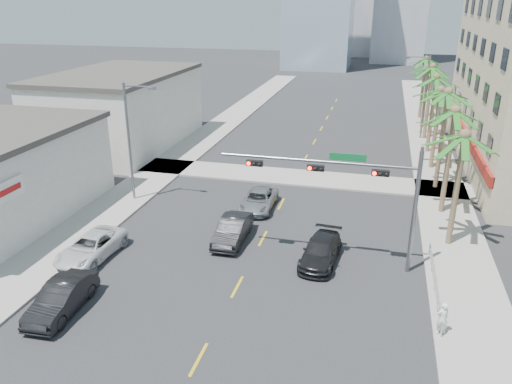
# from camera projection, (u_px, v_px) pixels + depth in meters

# --- Properties ---
(ground) EXTENTS (260.00, 260.00, 0.00)m
(ground) POSITION_uv_depth(u_px,v_px,m) (213.00, 332.00, 23.47)
(ground) COLOR #262628
(ground) RESTS_ON ground
(sidewalk_right) EXTENTS (4.00, 120.00, 0.15)m
(sidewalk_right) POSITION_uv_depth(u_px,v_px,m) (443.00, 198.00, 38.75)
(sidewalk_right) COLOR gray
(sidewalk_right) RESTS_ON ground
(sidewalk_left) EXTENTS (4.00, 120.00, 0.15)m
(sidewalk_left) POSITION_uv_depth(u_px,v_px,m) (158.00, 173.00, 44.23)
(sidewalk_left) COLOR gray
(sidewalk_left) RESTS_ON ground
(sidewalk_cross) EXTENTS (80.00, 4.00, 0.15)m
(sidewalk_cross) POSITION_uv_depth(u_px,v_px,m) (295.00, 177.00, 43.29)
(sidewalk_cross) COLOR gray
(sidewalk_cross) RESTS_ON ground
(building_left_far) EXTENTS (11.00, 18.00, 7.20)m
(building_left_far) POSITION_uv_depth(u_px,v_px,m) (121.00, 111.00, 51.88)
(building_left_far) COLOR beige
(building_left_far) RESTS_ON ground
(traffic_signal_mast) EXTENTS (11.12, 0.54, 7.20)m
(traffic_signal_mast) POSITION_uv_depth(u_px,v_px,m) (357.00, 184.00, 27.47)
(traffic_signal_mast) COLOR slate
(traffic_signal_mast) RESTS_ON ground
(palm_tree_0) EXTENTS (4.80, 4.80, 7.80)m
(palm_tree_0) POSITION_uv_depth(u_px,v_px,m) (465.00, 137.00, 29.06)
(palm_tree_0) COLOR brown
(palm_tree_0) RESTS_ON ground
(palm_tree_1) EXTENTS (4.80, 4.80, 8.16)m
(palm_tree_1) POSITION_uv_depth(u_px,v_px,m) (455.00, 112.00, 33.62)
(palm_tree_1) COLOR brown
(palm_tree_1) RESTS_ON ground
(palm_tree_2) EXTENTS (4.80, 4.80, 8.52)m
(palm_tree_2) POSITION_uv_depth(u_px,v_px,m) (448.00, 94.00, 38.19)
(palm_tree_2) COLOR brown
(palm_tree_2) RESTS_ON ground
(palm_tree_3) EXTENTS (4.80, 4.80, 7.80)m
(palm_tree_3) POSITION_uv_depth(u_px,v_px,m) (441.00, 91.00, 43.14)
(palm_tree_3) COLOR brown
(palm_tree_3) RESTS_ON ground
(palm_tree_4) EXTENTS (4.80, 4.80, 8.16)m
(palm_tree_4) POSITION_uv_depth(u_px,v_px,m) (436.00, 78.00, 47.70)
(palm_tree_4) COLOR brown
(palm_tree_4) RESTS_ON ground
(palm_tree_5) EXTENTS (4.80, 4.80, 8.52)m
(palm_tree_5) POSITION_uv_depth(u_px,v_px,m) (433.00, 67.00, 52.27)
(palm_tree_5) COLOR brown
(palm_tree_5) RESTS_ON ground
(palm_tree_6) EXTENTS (4.80, 4.80, 7.80)m
(palm_tree_6) POSITION_uv_depth(u_px,v_px,m) (429.00, 68.00, 57.21)
(palm_tree_6) COLOR brown
(palm_tree_6) RESTS_ON ground
(palm_tree_7) EXTENTS (4.80, 4.80, 8.16)m
(palm_tree_7) POSITION_uv_depth(u_px,v_px,m) (426.00, 60.00, 61.78)
(palm_tree_7) COLOR brown
(palm_tree_7) RESTS_ON ground
(streetlight_left) EXTENTS (2.55, 0.25, 9.00)m
(streetlight_left) POSITION_uv_depth(u_px,v_px,m) (131.00, 137.00, 36.77)
(streetlight_left) COLOR slate
(streetlight_left) RESTS_ON ground
(streetlight_right) EXTENTS (2.55, 0.25, 9.00)m
(streetlight_right) POSITION_uv_depth(u_px,v_px,m) (424.00, 93.00, 53.40)
(streetlight_right) COLOR slate
(streetlight_right) RESTS_ON ground
(guardrail) EXTENTS (0.08, 8.08, 1.00)m
(guardrail) POSITION_uv_depth(u_px,v_px,m) (435.00, 282.00, 26.28)
(guardrail) COLOR silver
(guardrail) RESTS_ON ground
(car_parked_mid) EXTENTS (1.85, 4.77, 1.55)m
(car_parked_mid) POSITION_uv_depth(u_px,v_px,m) (62.00, 298.00, 24.69)
(car_parked_mid) COLOR black
(car_parked_mid) RESTS_ON ground
(car_parked_far) EXTENTS (2.64, 5.25, 1.42)m
(car_parked_far) POSITION_uv_depth(u_px,v_px,m) (91.00, 247.00, 29.86)
(car_parked_far) COLOR silver
(car_parked_far) RESTS_ON ground
(car_lane_left) EXTENTS (1.69, 4.72, 1.55)m
(car_lane_left) POSITION_uv_depth(u_px,v_px,m) (233.00, 230.00, 31.93)
(car_lane_left) COLOR black
(car_lane_left) RESTS_ON ground
(car_lane_center) EXTENTS (2.34, 4.92, 1.36)m
(car_lane_center) POSITION_uv_depth(u_px,v_px,m) (259.00, 200.00, 36.90)
(car_lane_center) COLOR #B5B4B9
(car_lane_center) RESTS_ON ground
(car_lane_right) EXTENTS (2.34, 4.96, 1.40)m
(car_lane_right) POSITION_uv_depth(u_px,v_px,m) (321.00, 251.00, 29.40)
(car_lane_right) COLOR black
(car_lane_right) RESTS_ON ground
(pedestrian) EXTENTS (0.71, 0.61, 1.64)m
(pedestrian) POSITION_uv_depth(u_px,v_px,m) (442.00, 318.00, 22.81)
(pedestrian) COLOR white
(pedestrian) RESTS_ON sidewalk_right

